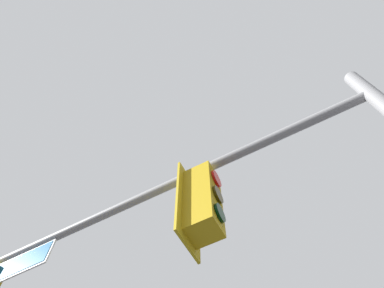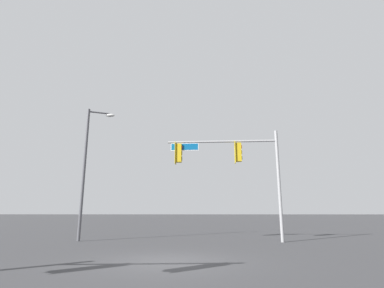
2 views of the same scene
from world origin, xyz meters
name	(u,v)px [view 1 (image 1 of 2)]	position (x,y,z in m)	size (l,w,h in m)	color
signal_pole_near	(165,245)	(-2.91, -6.79, 4.57)	(6.51, 0.68, 6.32)	gray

